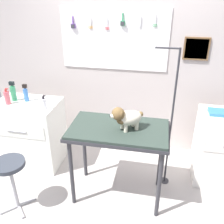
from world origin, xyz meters
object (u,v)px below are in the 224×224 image
Objects in this scene: dog at (126,117)px; stool at (10,171)px; grooming_table at (118,136)px; detangler_spray at (13,92)px; counter_left at (31,133)px; grooming_arm at (170,127)px.

stool is at bearing -160.37° from dog.
detangler_spray is (-1.44, 0.45, 0.19)m from grooming_table.
grooming_table is at bearing 22.00° from stool.
counter_left is (-1.26, 0.40, -0.36)m from grooming_table.
detangler_spray is at bearing 176.08° from grooming_arm.
dog is 1.34× the size of detangler_spray.
grooming_arm is at bearing 30.66° from grooming_table.
detangler_spray is at bearing 114.02° from stool.
grooming_arm is 2.70× the size of stool.
stool is (-1.13, -0.40, -0.54)m from dog.
grooming_arm is at bearing -2.83° from counter_left.
counter_left is at bearing -14.66° from detangler_spray.
dog is 1.53m from counter_left.
detangler_spray reaches higher than grooming_table.
grooming_table is 0.62m from grooming_arm.
counter_left is (-1.34, 0.42, -0.60)m from dog.
grooming_arm is 1.90× the size of counter_left.
counter_left is at bearing 177.17° from grooming_arm.
dog is at bearing -17.25° from detangler_spray.
detangler_spray is at bearing 162.61° from grooming_table.
counter_left is at bearing 104.38° from stool.
grooming_arm is 4.91× the size of dog.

